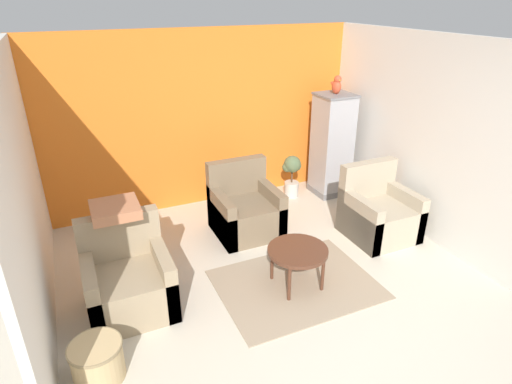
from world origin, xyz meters
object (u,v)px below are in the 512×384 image
birdcage (332,145)px  parrot (336,85)px  potted_plant (292,173)px  armchair_right (378,214)px  wicker_basket (97,360)px  coffee_table (298,253)px  armchair_left (129,282)px  armchair_middle (245,211)px

birdcage → parrot: 0.87m
parrot → potted_plant: bearing=169.5°
armchair_right → parrot: parrot is taller
wicker_basket → coffee_table: bearing=11.2°
coffee_table → potted_plant: 2.18m
armchair_left → birdcage: (3.22, 1.46, 0.46)m
armchair_middle → birdcage: 1.79m
birdcage → armchair_right: bearing=-96.6°
wicker_basket → armchair_left: bearing=63.7°
armchair_right → armchair_middle: bearing=152.9°
armchair_left → potted_plant: 3.06m
potted_plant → parrot: bearing=-10.5°
coffee_table → armchair_left: armchair_left is taller
coffee_table → armchair_left: bearing=167.5°
armchair_left → wicker_basket: bearing=-116.3°
armchair_right → wicker_basket: 3.55m
coffee_table → parrot: (1.58, 1.83, 1.23)m
coffee_table → potted_plant: potted_plant is taller
armchair_right → wicker_basket: armchair_right is taller
potted_plant → wicker_basket: size_ratio=1.53×
armchair_middle → potted_plant: size_ratio=1.40×
armchair_middle → armchair_right: bearing=-27.1°
birdcage → parrot: parrot is taller
potted_plant → wicker_basket: (-3.00, -2.34, -0.20)m
armchair_middle → birdcage: (1.63, 0.58, 0.46)m
coffee_table → armchair_middle: armchair_middle is taller
coffee_table → armchair_right: size_ratio=0.70×
wicker_basket → birdcage: bearing=31.8°
birdcage → potted_plant: bearing=169.3°
birdcage → wicker_basket: bearing=-148.2°
armchair_middle → birdcage: size_ratio=0.59×
armchair_middle → wicker_basket: armchair_middle is taller
coffee_table → armchair_middle: bearing=92.3°
coffee_table → wicker_basket: size_ratio=1.48×
potted_plant → wicker_basket: potted_plant is taller
coffee_table → parrot: 2.71m
potted_plant → wicker_basket: 3.81m
armchair_left → armchair_right: size_ratio=1.00×
parrot → armchair_right: bearing=-96.6°
armchair_right → wicker_basket: (-3.44, -0.89, -0.11)m
armchair_left → wicker_basket: 0.85m
birdcage → wicker_basket: birdcage is taller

